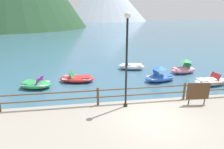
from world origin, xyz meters
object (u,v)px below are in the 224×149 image
pedal_boat_2 (210,81)px  pedal_boat_1 (35,84)px  lamp_post (127,53)px  sign_board (198,91)px  pedal_boat_0 (160,76)px  pedal_boat_4 (131,66)px  pedal_boat_3 (77,79)px  pedal_boat_5 (183,68)px

pedal_boat_2 → pedal_boat_1: bearing=173.9°
lamp_post → pedal_boat_2: bearing=24.0°
sign_board → pedal_boat_1: 10.30m
pedal_boat_0 → pedal_boat_1: bearing=-179.8°
pedal_boat_0 → pedal_boat_4: bearing=111.7°
pedal_boat_3 → pedal_boat_4: bearing=28.3°
pedal_boat_3 → pedal_boat_4: (4.88, 2.63, 0.05)m
lamp_post → pedal_boat_4: (2.31, 7.87, -2.85)m
pedal_boat_5 → pedal_boat_4: bearing=156.8°
pedal_boat_2 → pedal_boat_4: size_ratio=1.02×
sign_board → pedal_boat_3: size_ratio=0.43×
pedal_boat_3 → pedal_boat_4: 5.54m
sign_board → pedal_boat_4: 8.38m
pedal_boat_1 → pedal_boat_5: bearing=8.2°
pedal_boat_2 → pedal_boat_3: pedal_boat_2 is taller
sign_board → pedal_boat_0: size_ratio=0.45×
pedal_boat_0 → pedal_boat_2: size_ratio=0.99×
lamp_post → pedal_boat_3: (-2.56, 5.24, -2.90)m
pedal_boat_0 → pedal_boat_4: (-1.37, 3.44, -0.09)m
pedal_boat_1 → pedal_boat_5: (11.84, 1.70, 0.14)m
pedal_boat_0 → pedal_boat_5: size_ratio=1.06×
pedal_boat_1 → pedal_boat_3: size_ratio=0.86×
pedal_boat_0 → pedal_boat_3: 6.30m
sign_board → pedal_boat_4: sign_board is taller
pedal_boat_5 → pedal_boat_3: bearing=-174.6°
pedal_boat_0 → sign_board: bearing=-89.5°
pedal_boat_4 → pedal_boat_1: bearing=-155.7°
pedal_boat_0 → pedal_boat_3: size_ratio=0.94×
lamp_post → pedal_boat_3: bearing=116.1°
pedal_boat_0 → pedal_boat_2: bearing=-22.5°
sign_board → pedal_boat_0: 4.83m
lamp_post → sign_board: (3.72, -0.35, -2.02)m
lamp_post → pedal_boat_1: bearing=140.8°
pedal_boat_2 → pedal_boat_4: bearing=133.9°
sign_board → pedal_boat_3: (-6.28, 5.59, -0.88)m
lamp_post → pedal_boat_3: size_ratio=1.66×
pedal_boat_1 → pedal_boat_5: size_ratio=0.97×
pedal_boat_1 → pedal_boat_3: (2.82, 0.85, -0.02)m
pedal_boat_0 → pedal_boat_3: pedal_boat_0 is taller
pedal_boat_2 → pedal_boat_0: bearing=157.5°
sign_board → pedal_boat_0: (-0.04, 4.77, -0.74)m
lamp_post → pedal_boat_1: (-5.39, 4.39, -2.88)m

